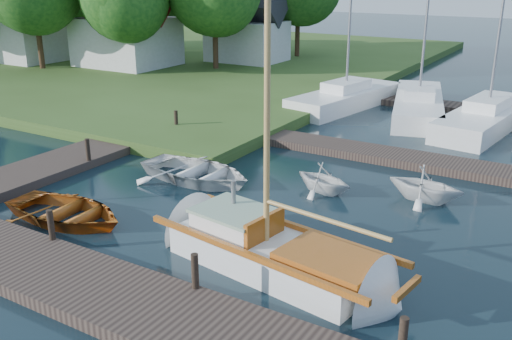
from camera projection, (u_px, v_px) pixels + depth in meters
The scene contains 21 objects.
ground at pixel (256, 208), 17.10m from camera, with size 160.00×160.00×0.00m, color black.
near_dock at pixel (112, 296), 12.20m from camera, with size 18.00×2.20×0.30m, color #2D221D.
left_dock at pixel (109, 146), 22.56m from camera, with size 2.20×18.00×0.30m, color #2D221D.
far_dock at pixel (391, 156), 21.33m from camera, with size 14.00×1.60×0.30m, color #2D221D.
shore at pixel (108, 51), 48.43m from camera, with size 50.00×40.00×0.50m, color #35501D.
mooring_post_1 at pixel (51, 225), 14.29m from camera, with size 0.16×0.16×0.80m, color black.
mooring_post_2 at pixel (195, 271), 12.10m from camera, with size 0.16×0.16×0.80m, color black.
mooring_post_3 at pixel (403, 338), 9.91m from camera, with size 0.16×0.16×0.80m, color black.
mooring_post_4 at pixel (88, 150), 20.28m from camera, with size 0.16×0.16×0.80m, color black.
mooring_post_5 at pixel (176, 120), 24.32m from camera, with size 0.16×0.16×0.80m, color black.
sailboat at pixel (278, 257), 13.43m from camera, with size 7.36×3.01×9.83m.
dinghy at pixel (65, 208), 16.08m from camera, with size 2.75×3.85×0.80m, color brown.
tender_a at pixel (196, 169), 19.14m from camera, with size 2.96×4.15×0.86m, color white.
tender_b at pixel (324, 176), 18.15m from camera, with size 1.75×2.03×1.07m, color white.
tender_d at pixel (426, 182), 17.45m from camera, with size 1.99×2.31×1.22m, color white.
marina_boat_0 at pixel (346, 96), 29.38m from camera, with size 3.56×7.98×11.79m.
marina_boat_1 at pixel (418, 103), 28.02m from camera, with size 4.43×8.83×10.12m.
marina_boat_2 at pixel (488, 116), 25.61m from camera, with size 3.27×8.73×10.16m.
house_a at pixel (126, 29), 38.79m from camera, with size 6.30×5.00×6.29m.
house_b at pixel (24, 28), 41.13m from camera, with size 5.77×4.50×5.79m.
house_c at pixel (247, 31), 40.84m from camera, with size 5.25×4.00×5.28m.
Camera 1 is at (8.14, -13.50, 6.74)m, focal length 40.00 mm.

